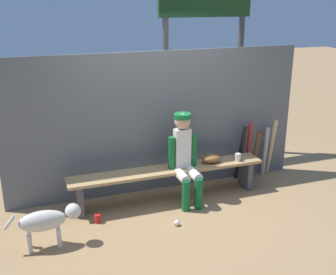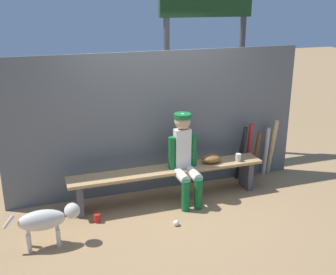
% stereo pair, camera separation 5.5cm
% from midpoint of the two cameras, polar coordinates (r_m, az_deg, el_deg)
% --- Properties ---
extents(ground_plane, '(30.00, 30.00, 0.00)m').
position_cam_midpoint_polar(ground_plane, '(5.99, -0.27, -8.39)').
color(ground_plane, '#9E7A51').
extents(chainlink_fence, '(4.33, 0.03, 2.03)m').
position_cam_midpoint_polar(chainlink_fence, '(5.97, -1.57, 1.99)').
color(chainlink_fence, '#595E63').
rests_on(chainlink_fence, ground_plane).
extents(dugout_bench, '(2.76, 0.36, 0.47)m').
position_cam_midpoint_polar(dugout_bench, '(5.83, -0.27, -5.12)').
color(dugout_bench, tan).
rests_on(dugout_bench, ground_plane).
extents(player_seated, '(0.41, 0.55, 1.24)m').
position_cam_midpoint_polar(player_seated, '(5.69, 2.05, -2.49)').
color(player_seated, silver).
rests_on(player_seated, ground_plane).
extents(baseball_glove, '(0.28, 0.20, 0.12)m').
position_cam_midpoint_polar(baseball_glove, '(6.00, 5.60, -2.87)').
color(baseball_glove, brown).
rests_on(baseball_glove, dugout_bench).
extents(bat_aluminum_black, '(0.08, 0.24, 0.89)m').
position_cam_midpoint_polar(bat_aluminum_black, '(6.51, 9.57, -2.13)').
color(bat_aluminum_black, black).
rests_on(bat_aluminum_black, ground_plane).
extents(bat_aluminum_red, '(0.10, 0.17, 0.93)m').
position_cam_midpoint_polar(bat_aluminum_red, '(6.56, 10.59, -1.83)').
color(bat_aluminum_red, '#B22323').
rests_on(bat_aluminum_red, ground_plane).
extents(bat_wood_dark, '(0.07, 0.24, 0.81)m').
position_cam_midpoint_polar(bat_wood_dark, '(6.61, 11.48, -2.27)').
color(bat_wood_dark, brown).
rests_on(bat_wood_dark, ground_plane).
extents(bat_aluminum_silver, '(0.07, 0.13, 0.80)m').
position_cam_midpoint_polar(bat_aluminum_silver, '(6.79, 12.82, -1.85)').
color(bat_aluminum_silver, '#B7B7BC').
rests_on(bat_aluminum_silver, ground_plane).
extents(bat_wood_natural, '(0.11, 0.28, 0.94)m').
position_cam_midpoint_polar(bat_wood_natural, '(6.80, 13.61, -1.24)').
color(bat_wood_natural, tan).
rests_on(bat_wood_natural, ground_plane).
extents(baseball, '(0.07, 0.07, 0.07)m').
position_cam_midpoint_polar(baseball, '(5.34, 0.90, -11.52)').
color(baseball, white).
rests_on(baseball, ground_plane).
extents(cup_on_ground, '(0.08, 0.08, 0.11)m').
position_cam_midpoint_polar(cup_on_ground, '(5.48, -9.83, -10.79)').
color(cup_on_ground, red).
rests_on(cup_on_ground, ground_plane).
extents(cup_on_bench, '(0.08, 0.08, 0.11)m').
position_cam_midpoint_polar(cup_on_bench, '(6.12, 9.20, -2.64)').
color(cup_on_bench, silver).
rests_on(cup_on_bench, dugout_bench).
extents(scoreboard, '(1.89, 0.27, 3.50)m').
position_cam_midpoint_polar(scoreboard, '(7.19, 5.30, 16.02)').
color(scoreboard, '#3F3F42').
rests_on(scoreboard, ground_plane).
extents(dog, '(0.84, 0.20, 0.49)m').
position_cam_midpoint_polar(dog, '(4.99, -16.33, -10.75)').
color(dog, beige).
rests_on(dog, ground_plane).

